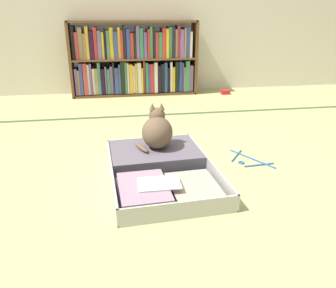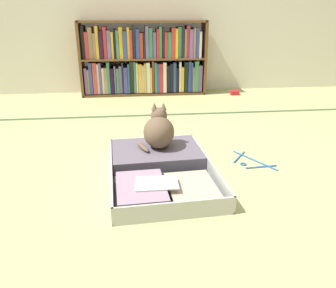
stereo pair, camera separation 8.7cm
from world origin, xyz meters
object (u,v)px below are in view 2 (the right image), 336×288
at_px(open_suitcase, 158,167).
at_px(clothes_hanger, 251,161).
at_px(bookshelf, 143,61).
at_px(black_cat, 159,131).
at_px(small_red_pouch, 235,93).

bearing_deg(open_suitcase, clothes_hanger, 8.51).
bearing_deg(bookshelf, clothes_hanger, -73.85).
xyz_separation_m(open_suitcase, black_cat, (0.02, 0.20, 0.16)).
xyz_separation_m(bookshelf, clothes_hanger, (0.60, -2.07, -0.39)).
distance_m(black_cat, clothes_hanger, 0.63).
height_order(black_cat, small_red_pouch, black_cat).
bearing_deg(bookshelf, black_cat, -89.69).
height_order(open_suitcase, clothes_hanger, open_suitcase).
relative_size(bookshelf, black_cat, 5.15).
distance_m(open_suitcase, black_cat, 0.26).
bearing_deg(bookshelf, small_red_pouch, -9.17).
height_order(bookshelf, open_suitcase, bookshelf).
bearing_deg(clothes_hanger, bookshelf, 106.15).
bearing_deg(small_red_pouch, bookshelf, 170.83).
height_order(open_suitcase, small_red_pouch, open_suitcase).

